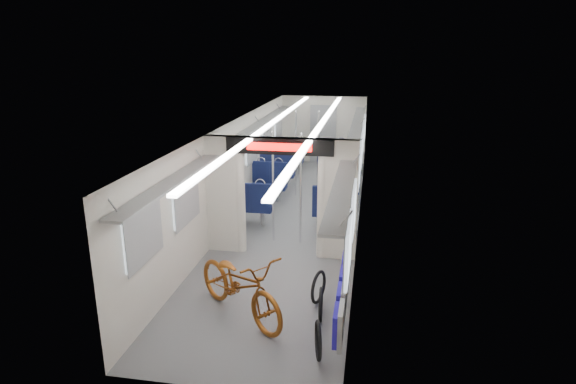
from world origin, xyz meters
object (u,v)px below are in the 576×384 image
(flip_bench, at_px, (343,293))
(bike_hoop_b, at_px, (321,306))
(seat_bay_near_left, at_px, (261,190))
(bicycle, at_px, (240,284))
(bike_hoop_a, at_px, (318,342))
(seat_bay_near_right, at_px, (338,193))
(stanchion_far_left, at_px, (296,154))
(stanchion_near_right, at_px, (301,190))
(bike_hoop_c, at_px, (318,289))
(stanchion_far_right, at_px, (318,154))
(seat_bay_far_left, at_px, (284,162))
(seat_bay_far_right, at_px, (346,162))
(stanchion_near_left, at_px, (273,188))

(flip_bench, xyz_separation_m, bike_hoop_b, (-0.33, 0.20, -0.34))
(seat_bay_near_left, bearing_deg, bicycle, -80.80)
(bike_hoop_a, distance_m, seat_bay_near_right, 5.59)
(bicycle, bearing_deg, stanchion_far_left, 41.32)
(flip_bench, relative_size, stanchion_far_left, 0.91)
(bike_hoop_a, height_order, seat_bay_near_right, seat_bay_near_right)
(stanchion_near_right, bearing_deg, bike_hoop_c, -74.92)
(stanchion_far_right, bearing_deg, bike_hoop_c, -83.33)
(seat_bay_far_left, bearing_deg, bike_hoop_b, -75.73)
(stanchion_far_left, bearing_deg, seat_bay_far_left, 112.07)
(flip_bench, height_order, seat_bay_far_right, seat_bay_far_right)
(bike_hoop_b, bearing_deg, bike_hoop_c, 100.00)
(flip_bench, relative_size, seat_bay_far_right, 0.98)
(bike_hoop_b, xyz_separation_m, stanchion_near_left, (-1.30, 2.92, 0.91))
(seat_bay_far_left, height_order, stanchion_far_left, stanchion_far_left)
(seat_bay_near_right, relative_size, stanchion_far_left, 0.99)
(flip_bench, xyz_separation_m, stanchion_far_left, (-1.68, 6.40, 0.57))
(stanchion_near_right, bearing_deg, bike_hoop_b, -75.80)
(bicycle, bearing_deg, seat_bay_near_left, 49.11)
(flip_bench, bearing_deg, seat_bay_near_right, 94.92)
(seat_bay_near_left, height_order, seat_bay_far_left, seat_bay_far_left)
(bike_hoop_c, height_order, seat_bay_far_left, seat_bay_far_left)
(flip_bench, distance_m, seat_bay_far_right, 8.26)
(seat_bay_far_right, bearing_deg, seat_bay_far_left, -169.65)
(bike_hoop_a, bearing_deg, bike_hoop_b, 94.06)
(bicycle, relative_size, bike_hoop_c, 3.71)
(bicycle, height_order, flip_bench, bicycle)
(bike_hoop_a, relative_size, stanchion_near_right, 0.23)
(bike_hoop_a, bearing_deg, bicycle, 146.69)
(seat_bay_near_left, height_order, seat_bay_far_right, seat_bay_near_left)
(bicycle, relative_size, seat_bay_near_right, 0.88)
(bicycle, height_order, seat_bay_near_right, seat_bay_near_right)
(flip_bench, bearing_deg, seat_bay_far_right, 92.91)
(stanchion_near_left, bearing_deg, stanchion_far_right, 81.12)
(seat_bay_near_left, bearing_deg, bike_hoop_b, -67.12)
(seat_bay_far_left, bearing_deg, seat_bay_far_right, 10.35)
(seat_bay_far_left, bearing_deg, bike_hoop_a, -76.77)
(bike_hoop_b, distance_m, bike_hoop_c, 0.52)
(seat_bay_far_left, height_order, seat_bay_far_right, seat_bay_far_left)
(flip_bench, relative_size, bike_hoop_a, 3.99)
(bicycle, distance_m, bike_hoop_a, 1.54)
(seat_bay_far_right, xyz_separation_m, stanchion_near_left, (-1.21, -5.13, 0.60))
(bicycle, bearing_deg, bike_hoop_b, -46.13)
(stanchion_near_left, bearing_deg, bike_hoop_c, -63.33)
(seat_bay_near_left, height_order, stanchion_near_right, stanchion_near_right)
(stanchion_near_left, bearing_deg, flip_bench, -62.44)
(stanchion_near_right, bearing_deg, bike_hoop_a, -78.18)
(flip_bench, relative_size, bike_hoop_b, 4.03)
(seat_bay_far_right, relative_size, stanchion_far_right, 0.93)
(stanchion_near_left, bearing_deg, stanchion_far_left, 90.85)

